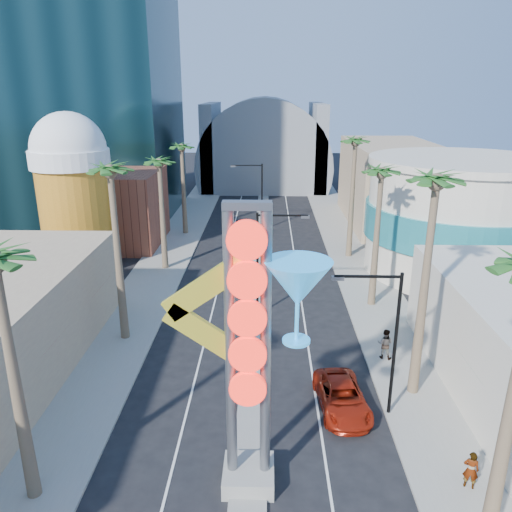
{
  "coord_description": "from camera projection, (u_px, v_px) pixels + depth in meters",
  "views": [
    {
      "loc": [
        0.76,
        -14.48,
        16.39
      ],
      "look_at": [
        -0.11,
        20.04,
        4.72
      ],
      "focal_mm": 35.0,
      "sensor_mm": 36.0,
      "label": 1
    }
  ],
  "objects": [
    {
      "name": "filler_east",
      "position": [
        390.0,
        184.0,
        62.46
      ],
      "size": [
        10.0,
        20.0,
        10.0
      ],
      "primitive_type": "cube",
      "color": "tan",
      "rests_on": "ground"
    },
    {
      "name": "streetlight_0",
      "position": [
        265.0,
        254.0,
        36.35
      ],
      "size": [
        3.79,
        0.25,
        8.0
      ],
      "color": "black",
      "rests_on": "ground"
    },
    {
      "name": "red_pickup",
      "position": [
        342.0,
        397.0,
        26.59
      ],
      "size": [
        2.87,
        5.44,
        1.46
      ],
      "primitive_type": "imported",
      "rotation": [
        0.0,
        0.0,
        0.09
      ],
      "color": "#A01E0C",
      "rests_on": "ground"
    },
    {
      "name": "pedestrian_a",
      "position": [
        471.0,
        470.0,
        21.12
      ],
      "size": [
        0.75,
        0.62,
        1.78
      ],
      "primitive_type": "imported",
      "rotation": [
        0.0,
        0.0,
        2.8
      ],
      "color": "gray",
      "rests_on": "sidewalk_east"
    },
    {
      "name": "sidewalk_west",
      "position": [
        170.0,
        252.0,
        52.33
      ],
      "size": [
        5.0,
        100.0,
        0.15
      ],
      "primitive_type": "cube",
      "color": "gray",
      "rests_on": "ground"
    },
    {
      "name": "palm_5",
      "position": [
        435.0,
        197.0,
        24.63
      ],
      "size": [
        2.4,
        2.4,
        13.2
      ],
      "color": "brown",
      "rests_on": "ground"
    },
    {
      "name": "pedestrian_b",
      "position": [
        385.0,
        344.0,
        31.31
      ],
      "size": [
        1.17,
        1.05,
        1.97
      ],
      "primitive_type": "imported",
      "rotation": [
        0.0,
        0.0,
        2.77
      ],
      "color": "gray",
      "rests_on": "sidewalk_east"
    },
    {
      "name": "neon_sign",
      "position": [
        269.0,
        334.0,
        19.43
      ],
      "size": [
        6.53,
        2.6,
        12.55
      ],
      "color": "gray",
      "rests_on": "ground"
    },
    {
      "name": "streetlight_1",
      "position": [
        257.0,
        190.0,
        59.1
      ],
      "size": [
        3.79,
        0.25,
        8.0
      ],
      "color": "black",
      "rests_on": "ground"
    },
    {
      "name": "turquoise_building",
      "position": [
        458.0,
        217.0,
        45.29
      ],
      "size": [
        16.6,
        16.6,
        10.6
      ],
      "color": "beige",
      "rests_on": "ground"
    },
    {
      "name": "palm_3",
      "position": [
        182.0,
        153.0,
        55.94
      ],
      "size": [
        2.4,
        2.4,
        11.2
      ],
      "color": "brown",
      "rests_on": "ground"
    },
    {
      "name": "beer_mug",
      "position": [
        73.0,
        187.0,
        45.29
      ],
      "size": [
        7.0,
        7.0,
        14.5
      ],
      "color": "#AA7116",
      "rests_on": "ground"
    },
    {
      "name": "median",
      "position": [
        261.0,
        244.0,
        54.95
      ],
      "size": [
        1.6,
        84.0,
        0.15
      ],
      "primitive_type": "cube",
      "color": "gray",
      "rests_on": "ground"
    },
    {
      "name": "canopy",
      "position": [
        264.0,
        162.0,
        85.79
      ],
      "size": [
        22.0,
        16.0,
        22.0
      ],
      "color": "slate",
      "rests_on": "ground"
    },
    {
      "name": "streetlight_2",
      "position": [
        387.0,
        332.0,
        24.85
      ],
      "size": [
        3.45,
        0.25,
        8.0
      ],
      "color": "black",
      "rests_on": "ground"
    },
    {
      "name": "palm_2",
      "position": [
        159.0,
        169.0,
        44.57
      ],
      "size": [
        2.4,
        2.4,
        11.2
      ],
      "color": "brown",
      "rests_on": "ground"
    },
    {
      "name": "palm_1",
      "position": [
        111.0,
        183.0,
        30.88
      ],
      "size": [
        2.4,
        2.4,
        12.7
      ],
      "color": "brown",
      "rests_on": "ground"
    },
    {
      "name": "palm_6",
      "position": [
        381.0,
        181.0,
        36.42
      ],
      "size": [
        2.4,
        2.4,
        11.7
      ],
      "color": "brown",
      "rests_on": "ground"
    },
    {
      "name": "brick_filler_west",
      "position": [
        114.0,
        208.0,
        54.07
      ],
      "size": [
        10.0,
        10.0,
        8.0
      ],
      "primitive_type": "cube",
      "color": "brown",
      "rests_on": "ground"
    },
    {
      "name": "sidewalk_east",
      "position": [
        352.0,
        253.0,
        51.88
      ],
      "size": [
        5.0,
        100.0,
        0.15
      ],
      "primitive_type": "cube",
      "color": "gray",
      "rests_on": "ground"
    },
    {
      "name": "hotel_tower",
      "position": [
        83.0,
        13.0,
        60.75
      ],
      "size": [
        20.0,
        20.0,
        50.0
      ],
      "primitive_type": "cube",
      "color": "black",
      "rests_on": "ground"
    },
    {
      "name": "palm_7",
      "position": [
        355.0,
        149.0,
        47.5
      ],
      "size": [
        2.4,
        2.4,
        12.7
      ],
      "color": "brown",
      "rests_on": "ground"
    }
  ]
}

